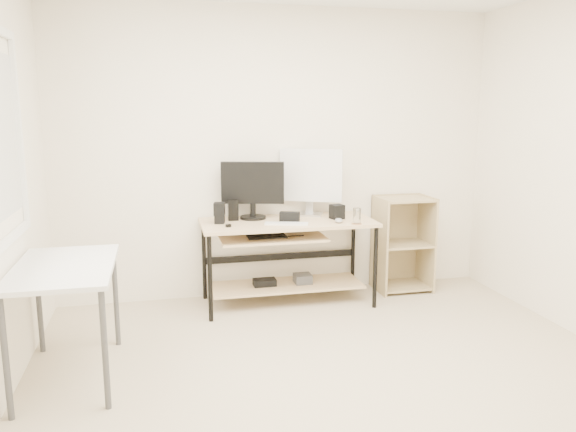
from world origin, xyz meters
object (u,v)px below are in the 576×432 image
(white_imac, at_px, (311,177))
(audio_controller, at_px, (233,210))
(black_monitor, at_px, (253,186))
(desk, at_px, (285,244))
(side_table, at_px, (65,277))
(shelf_unit, at_px, (401,243))

(white_imac, height_order, audio_controller, white_imac)
(white_imac, bearing_deg, black_monitor, -151.52)
(desk, distance_m, side_table, 1.97)
(black_monitor, bearing_deg, side_table, -124.38)
(audio_controller, bearing_deg, desk, -14.85)
(desk, relative_size, shelf_unit, 1.67)
(desk, distance_m, white_imac, 0.66)
(side_table, relative_size, audio_controller, 5.55)
(desk, relative_size, white_imac, 2.48)
(black_monitor, bearing_deg, white_imac, 19.58)
(desk, height_order, white_imac, white_imac)
(side_table, height_order, audio_controller, audio_controller)
(desk, distance_m, shelf_unit, 1.19)
(desk, relative_size, audio_controller, 8.32)
(audio_controller, bearing_deg, shelf_unit, 1.69)
(desk, xyz_separation_m, audio_controller, (-0.43, 0.12, 0.30))
(black_monitor, distance_m, white_imac, 0.55)
(audio_controller, bearing_deg, side_table, -135.92)
(side_table, bearing_deg, black_monitor, 40.88)
(black_monitor, bearing_deg, desk, -16.32)
(audio_controller, bearing_deg, black_monitor, 11.41)
(desk, bearing_deg, black_monitor, 148.94)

